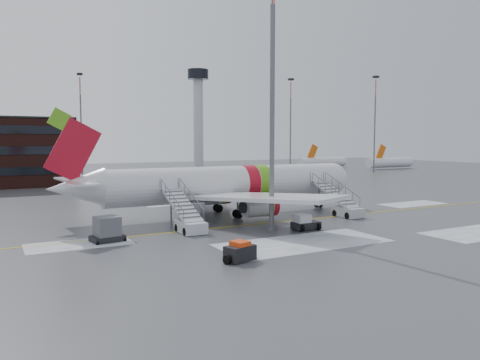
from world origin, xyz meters
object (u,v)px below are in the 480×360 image
light_mast_near (272,85)px  pushback_tug (304,223)px  airstair_fwd (343,206)px  uld_container (107,230)px  airliner (224,184)px  baggage_tractor (240,253)px  airstair_aft (187,220)px

light_mast_near → pushback_tug: bearing=-25.4°
airstair_fwd → uld_container: airstair_fwd is taller
airliner → light_mast_near: light_mast_near is taller
uld_container → baggage_tractor: 12.43m
airliner → baggage_tractor: bearing=-113.1°
pushback_tug → uld_container: 17.43m
airstair_fwd → pushback_tug: airstair_fwd is taller
airstair_fwd → uld_container: (-25.44, -0.89, -0.11)m
airstair_aft → baggage_tractor: size_ratio=2.76×
pushback_tug → airstair_aft: bearing=155.6°
airstair_aft → airstair_fwd: bearing=0.0°
pushback_tug → light_mast_near: bearing=154.6°
pushback_tug → airstair_fwd: bearing=27.9°
airliner → airstair_aft: bearing=-136.5°
airstair_fwd → airstair_aft: bearing=180.0°
uld_container → light_mast_near: light_mast_near is taller
uld_container → light_mast_near: (14.31, -2.23, 12.18)m
light_mast_near → baggage_tractor: bearing=-133.0°
airstair_fwd → uld_container: size_ratio=2.80×
pushback_tug → uld_container: (-17.06, 3.54, 0.32)m
baggage_tractor → airliner: bearing=66.9°
light_mast_near → airliner: bearing=90.6°
airstair_fwd → pushback_tug: 9.48m
baggage_tractor → light_mast_near: bearing=47.0°
airliner → baggage_tractor: size_ratio=12.57×
airliner → light_mast_near: bearing=-89.4°
airstair_aft → uld_container: (-7.32, -0.89, -0.11)m
airstair_aft → uld_container: bearing=-173.1°
light_mast_near → airstair_fwd: bearing=15.7°
pushback_tug → baggage_tractor: size_ratio=0.92×
airstair_fwd → light_mast_near: bearing=-164.3°
baggage_tractor → airstair_aft: bearing=86.2°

